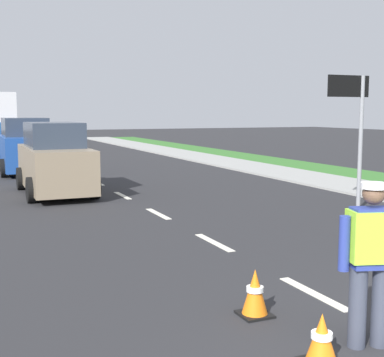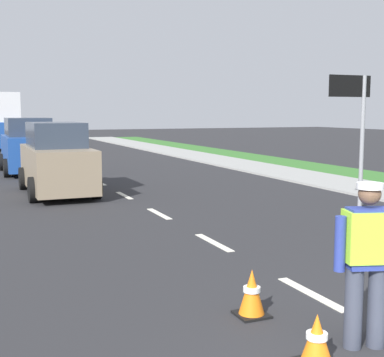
% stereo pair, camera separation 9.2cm
% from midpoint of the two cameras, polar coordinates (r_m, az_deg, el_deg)
% --- Properties ---
extents(ground_plane, '(96.00, 96.00, 0.00)m').
position_cam_midpoint_polar(ground_plane, '(24.38, -12.97, 1.34)').
color(ground_plane, '#28282B').
extents(sidewalk_right, '(2.40, 72.00, 0.14)m').
position_cam_midpoint_polar(sidewalk_right, '(17.31, 18.25, -1.11)').
color(sidewalk_right, '#9E9E99').
rests_on(sidewalk_right, ground).
extents(lane_center_line, '(0.14, 46.40, 0.01)m').
position_cam_midpoint_polar(lane_center_line, '(28.51, -14.41, 2.11)').
color(lane_center_line, silver).
rests_on(lane_center_line, ground).
extents(road_worker, '(0.77, 0.40, 1.67)m').
position_cam_midpoint_polar(road_worker, '(5.67, 18.68, -7.84)').
color(road_worker, '#383D4C').
rests_on(road_worker, ground).
extents(lane_direction_sign, '(1.16, 0.11, 3.20)m').
position_cam_midpoint_polar(lane_direction_sign, '(13.27, 17.03, 6.98)').
color(lane_direction_sign, gray).
rests_on(lane_direction_sign, ground).
extents(traffic_cone_near, '(0.36, 0.36, 0.55)m').
position_cam_midpoint_polar(traffic_cone_near, '(6.40, 6.76, -11.94)').
color(traffic_cone_near, black).
rests_on(traffic_cone_near, ground).
extents(traffic_cone_far, '(0.36, 0.36, 0.50)m').
position_cam_midpoint_polar(traffic_cone_far, '(5.37, 13.56, -16.28)').
color(traffic_cone_far, black).
rests_on(traffic_cone_far, ground).
extents(delivery_truck, '(2.16, 4.60, 3.54)m').
position_cam_midpoint_polar(delivery_truck, '(36.05, -19.24, 5.48)').
color(delivery_truck, '#1E4799').
rests_on(delivery_truck, ground).
extents(car_oncoming_lead, '(1.88, 4.23, 2.06)m').
position_cam_midpoint_polar(car_oncoming_lead, '(15.96, -13.96, 1.82)').
color(car_oncoming_lead, gray).
rests_on(car_oncoming_lead, ground).
extents(car_oncoming_second, '(2.06, 4.03, 2.13)m').
position_cam_midpoint_polar(car_oncoming_second, '(21.89, -16.79, 3.18)').
color(car_oncoming_second, '#1E4799').
rests_on(car_oncoming_second, ground).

